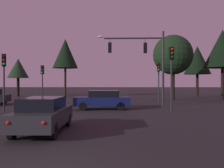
{
  "coord_description": "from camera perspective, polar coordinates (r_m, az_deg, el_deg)",
  "views": [
    {
      "loc": [
        1.8,
        -5.33,
        2.17
      ],
      "look_at": [
        1.51,
        14.7,
        2.04
      ],
      "focal_mm": 40.29,
      "sensor_mm": 36.0,
      "label": 1
    }
  ],
  "objects": [
    {
      "name": "car_nearside_lane",
      "position": [
        11.38,
        -15.29,
        -6.56
      ],
      "size": [
        1.81,
        4.53,
        1.52
      ],
      "color": "#232328",
      "rests_on": "ground"
    },
    {
      "name": "tree_right_cluster",
      "position": [
        32.3,
        13.64,
        6.4
      ],
      "size": [
        4.93,
        4.93,
        8.05
      ],
      "color": "black",
      "rests_on": "ground"
    },
    {
      "name": "traffic_signal_mast_arm",
      "position": [
        22.28,
        7.33,
        6.39
      ],
      "size": [
        5.85,
        0.4,
        6.63
      ],
      "color": "#232326",
      "rests_on": "ground"
    },
    {
      "name": "tree_behind_sign",
      "position": [
        35.04,
        23.8,
        7.3
      ],
      "size": [
        4.79,
        4.79,
        8.85
      ],
      "color": "black",
      "rests_on": "ground"
    },
    {
      "name": "tree_center_horizon",
      "position": [
        38.57,
        -10.56,
        6.79
      ],
      "size": [
        3.77,
        3.77,
        8.7
      ],
      "color": "black",
      "rests_on": "ground"
    },
    {
      "name": "traffic_light_median",
      "position": [
        25.53,
        10.55,
        2.12
      ],
      "size": [
        0.34,
        0.38,
        4.15
      ],
      "color": "#232326",
      "rests_on": "ground"
    },
    {
      "name": "traffic_light_corner_left",
      "position": [
        19.81,
        -23.32,
        2.75
      ],
      "size": [
        0.37,
        0.39,
        4.22
      ],
      "color": "#232326",
      "rests_on": "ground"
    },
    {
      "name": "car_crossing_left",
      "position": [
        20.17,
        -2.23,
        -3.52
      ],
      "size": [
        4.58,
        2.19,
        1.52
      ],
      "color": "#0F1947",
      "rests_on": "ground"
    },
    {
      "name": "tree_left_far",
      "position": [
        41.39,
        -20.53,
        3.32
      ],
      "size": [
        3.2,
        3.2,
        5.85
      ],
      "color": "black",
      "rests_on": "ground"
    },
    {
      "name": "traffic_light_corner_right",
      "position": [
        26.43,
        -15.53,
        1.67
      ],
      "size": [
        0.31,
        0.36,
        3.89
      ],
      "color": "#232326",
      "rests_on": "ground"
    },
    {
      "name": "traffic_light_far_side",
      "position": [
        18.49,
        13.35,
        3.91
      ],
      "size": [
        0.35,
        0.38,
        4.7
      ],
      "color": "#232326",
      "rests_on": "ground"
    },
    {
      "name": "tree_lot_edge",
      "position": [
        41.83,
        18.8,
        5.11
      ],
      "size": [
        4.18,
        4.18,
        7.88
      ],
      "color": "black",
      "rests_on": "ground"
    },
    {
      "name": "ground_plane",
      "position": [
        29.96,
        -2.62,
        -3.77
      ],
      "size": [
        168.0,
        168.0,
        0.0
      ],
      "primitive_type": "plane",
      "color": "black",
      "rests_on": "ground"
    }
  ]
}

